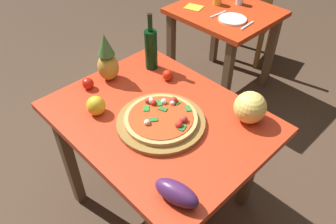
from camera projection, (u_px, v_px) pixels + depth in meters
The scene contains 17 objects.
ground_plane at pixel (161, 199), 2.21m from camera, with size 10.00×10.00×0.00m, color #4C3828.
display_table at pixel (159, 129), 1.77m from camera, with size 1.13×0.88×0.77m.
background_table at pixel (224, 25), 2.78m from camera, with size 0.80×0.74×0.77m.
dining_chair at pixel (252, 17), 3.24m from camera, with size 0.47×0.47×0.85m.
pizza_board at pixel (161, 122), 1.64m from camera, with size 0.45×0.45×0.03m, color olive.
pizza at pixel (161, 117), 1.63m from camera, with size 0.37×0.37×0.06m.
wine_bottle at pixel (151, 49), 1.95m from camera, with size 0.08×0.08×0.35m.
pineapple_left at pixel (107, 60), 1.86m from camera, with size 0.12×0.12×0.29m.
melon at pixel (250, 107), 1.62m from camera, with size 0.16×0.16×0.16m, color #F2D163.
bell_pepper at pixel (96, 106), 1.68m from camera, with size 0.10×0.10×0.11m, color gold.
eggplant at pixel (176, 193), 1.29m from camera, with size 0.20×0.09×0.09m, color #482150.
tomato_near_board at pixel (88, 84), 1.86m from camera, with size 0.07×0.07×0.07m, color red.
tomato_by_bottle at pixel (168, 75), 1.92m from camera, with size 0.06×0.06×0.06m, color red.
dinner_plate at pixel (232, 19), 2.54m from camera, with size 0.22×0.22×0.02m, color white.
fork_utensil at pixel (218, 14), 2.61m from camera, with size 0.02×0.18×0.01m, color silver.
knife_utensil at pixel (247, 26), 2.46m from camera, with size 0.02×0.18×0.01m, color silver.
napkin_folded at pixel (194, 7), 2.72m from camera, with size 0.14×0.12×0.01m, color yellow.
Camera 1 is at (0.94, -0.85, 1.91)m, focal length 34.68 mm.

